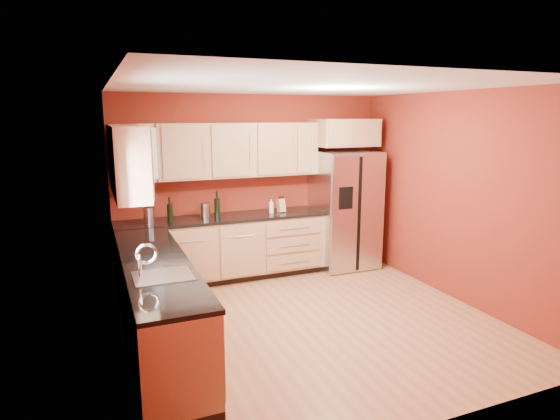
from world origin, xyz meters
The scene contains 23 objects.
floor centered at (0.00, 0.00, 0.00)m, with size 4.00×4.00×0.00m, color #99603B.
ceiling centered at (0.00, 0.00, 2.60)m, with size 4.00×4.00×0.00m, color silver.
wall_back centered at (0.00, 2.00, 1.30)m, with size 4.00×0.04×2.60m, color maroon.
wall_front centered at (0.00, -2.00, 1.30)m, with size 4.00×0.04×2.60m, color maroon.
wall_left centered at (-2.00, 0.00, 1.30)m, with size 0.04×4.00×2.60m, color maroon.
wall_right centered at (2.00, 0.00, 1.30)m, with size 0.04×4.00×2.60m, color maroon.
base_cabinets_back centered at (-0.55, 1.70, 0.44)m, with size 2.90×0.60×0.88m, color #A06F4D.
base_cabinets_left centered at (-1.70, 0.00, 0.44)m, with size 0.60×2.80×0.88m, color #A06F4D.
countertop_back centered at (-0.55, 1.69, 0.90)m, with size 2.90×0.62×0.04m, color black.
countertop_left centered at (-1.69, 0.00, 0.90)m, with size 0.62×2.80×0.04m, color black.
upper_cabinets_back centered at (-0.25, 1.83, 1.83)m, with size 2.30×0.33×0.75m, color #A06F4D.
upper_cabinets_left centered at (-1.83, 0.72, 1.83)m, with size 0.33×1.35×0.75m, color #A06F4D.
corner_upper_cabinet centered at (-1.67, 1.67, 1.83)m, with size 0.62×0.33×0.75m, color #A06F4D.
over_fridge_cabinet centered at (1.35, 1.70, 2.05)m, with size 0.92×0.60×0.40m, color #A06F4D.
refrigerator centered at (1.35, 1.62, 0.89)m, with size 0.90×0.75×1.78m, color #ADADB2.
window centered at (-1.98, -0.50, 1.55)m, with size 0.03×0.90×1.00m, color white.
sink_faucet centered at (-1.69, -0.50, 1.07)m, with size 0.50×0.42×0.30m, color white, non-canonical shape.
canister_left centered at (-1.55, 1.63, 1.03)m, with size 0.13×0.13×0.22m, color #ADADB2.
canister_right centered at (-0.79, 1.72, 1.02)m, with size 0.13×0.13×0.21m, color #ADADB2.
wine_bottle_a centered at (-0.62, 1.71, 1.10)m, with size 0.08×0.08×0.36m, color black, non-canonical shape.
wine_bottle_b centered at (-1.28, 1.61, 1.09)m, with size 0.08×0.08×0.34m, color black, non-canonical shape.
knife_block centered at (0.32, 1.68, 1.02)m, with size 0.10×0.09×0.19m, color tan.
soap_dispenser centered at (0.17, 1.69, 1.02)m, with size 0.07×0.07×0.20m, color white.
Camera 1 is at (-2.21, -4.48, 2.30)m, focal length 30.00 mm.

